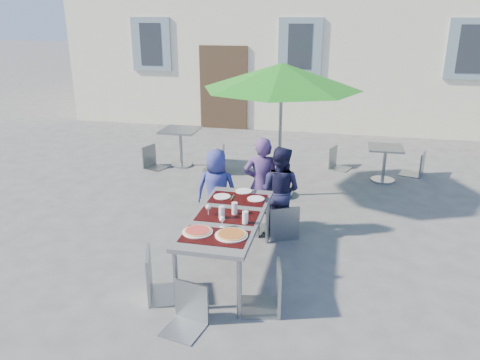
% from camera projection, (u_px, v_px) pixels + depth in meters
% --- Properties ---
extents(ground, '(90.00, 90.00, 0.00)m').
position_uv_depth(ground, '(229.00, 277.00, 5.62)').
color(ground, '#4A4B4D').
rests_on(ground, ground).
extents(dining_table, '(0.80, 1.85, 0.76)m').
position_uv_depth(dining_table, '(227.00, 220.00, 5.50)').
color(dining_table, '#424347').
rests_on(dining_table, ground).
extents(pizza_near_left, '(0.33, 0.33, 0.03)m').
position_uv_depth(pizza_near_left, '(198.00, 231.00, 5.06)').
color(pizza_near_left, white).
rests_on(pizza_near_left, dining_table).
extents(pizza_near_right, '(0.35, 0.35, 0.03)m').
position_uv_depth(pizza_near_right, '(231.00, 235.00, 4.98)').
color(pizza_near_right, white).
rests_on(pizza_near_right, dining_table).
extents(glassware, '(0.54, 0.44, 0.15)m').
position_uv_depth(glassware, '(230.00, 213.00, 5.37)').
color(glassware, silver).
rests_on(glassware, dining_table).
extents(place_settings, '(0.70, 0.47, 0.01)m').
position_uv_depth(place_settings, '(241.00, 195.00, 6.07)').
color(place_settings, white).
rests_on(place_settings, dining_table).
extents(child_0, '(0.63, 0.44, 1.21)m').
position_uv_depth(child_0, '(217.00, 190.00, 6.68)').
color(child_0, navy).
rests_on(child_0, ground).
extents(child_1, '(0.57, 0.44, 1.39)m').
position_uv_depth(child_1, '(261.00, 185.00, 6.62)').
color(child_1, '#4F346B').
rests_on(child_1, ground).
extents(child_2, '(0.69, 0.50, 1.29)m').
position_uv_depth(child_2, '(279.00, 191.00, 6.55)').
color(child_2, '#191938').
rests_on(child_2, ground).
extents(chair_0, '(0.48, 0.49, 0.89)m').
position_uv_depth(chair_0, '(219.00, 200.00, 6.56)').
color(chair_0, gray).
rests_on(chair_0, ground).
extents(chair_1, '(0.53, 0.53, 1.03)m').
position_uv_depth(chair_1, '(247.00, 193.00, 6.57)').
color(chair_1, gray).
rests_on(chair_1, ground).
extents(chair_2, '(0.55, 0.55, 0.94)m').
position_uv_depth(chair_2, '(284.00, 202.00, 6.43)').
color(chair_2, gray).
rests_on(chair_2, ground).
extents(chair_3, '(0.60, 0.60, 1.05)m').
position_uv_depth(chair_3, '(157.00, 246.00, 5.04)').
color(chair_3, '#90949B').
rests_on(chair_3, ground).
extents(chair_4, '(0.51, 0.50, 0.97)m').
position_uv_depth(chair_4, '(270.00, 261.00, 4.84)').
color(chair_4, '#90979B').
rests_on(chair_4, ground).
extents(chair_5, '(0.44, 0.45, 0.85)m').
position_uv_depth(chair_5, '(186.00, 283.00, 4.59)').
color(chair_5, gray).
rests_on(chair_5, ground).
extents(patio_umbrella, '(2.59, 2.59, 2.26)m').
position_uv_depth(patio_umbrella, '(282.00, 77.00, 7.46)').
color(patio_umbrella, '#A8ABB0').
rests_on(patio_umbrella, ground).
extents(cafe_table_0, '(0.73, 0.73, 0.78)m').
position_uv_depth(cafe_table_0, '(181.00, 140.00, 9.55)').
color(cafe_table_0, '#A8ABB0').
rests_on(cafe_table_0, ground).
extents(bg_chair_l_0, '(0.49, 0.49, 0.86)m').
position_uv_depth(bg_chair_l_0, '(152.00, 144.00, 9.45)').
color(bg_chair_l_0, gray).
rests_on(bg_chair_l_0, ground).
extents(bg_chair_r_0, '(0.53, 0.52, 0.99)m').
position_uv_depth(bg_chair_r_0, '(218.00, 144.00, 9.13)').
color(bg_chair_r_0, gray).
rests_on(bg_chair_r_0, ground).
extents(cafe_table_1, '(0.62, 0.62, 0.67)m').
position_uv_depth(cafe_table_1, '(385.00, 159.00, 8.70)').
color(cafe_table_1, '#A8ABB0').
rests_on(cafe_table_1, ground).
extents(bg_chair_l_1, '(0.48, 0.48, 0.84)m').
position_uv_depth(bg_chair_l_1, '(338.00, 145.00, 9.41)').
color(bg_chair_l_1, gray).
rests_on(bg_chair_l_1, ground).
extents(bg_chair_r_1, '(0.50, 0.50, 0.90)m').
position_uv_depth(bg_chair_r_1, '(419.00, 149.00, 8.98)').
color(bg_chair_r_1, gray).
rests_on(bg_chair_r_1, ground).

